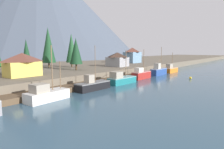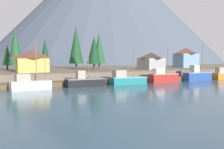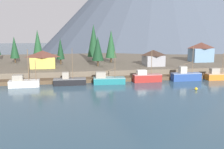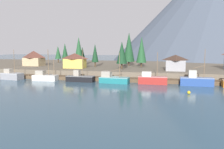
% 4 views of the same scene
% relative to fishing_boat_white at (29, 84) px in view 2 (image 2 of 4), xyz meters
% --- Properties ---
extents(ground_plane, '(400.00, 400.00, 1.00)m').
position_rel_fishing_boat_white_xyz_m(ground_plane, '(21.31, 21.76, -1.63)').
color(ground_plane, '#335166').
extents(dock, '(80.00, 4.00, 1.60)m').
position_rel_fishing_boat_white_xyz_m(dock, '(21.31, 3.75, -0.63)').
color(dock, brown).
rests_on(dock, ground_plane).
extents(shoreline_bank, '(400.00, 56.00, 2.50)m').
position_rel_fishing_boat_white_xyz_m(shoreline_bank, '(21.31, 33.76, 0.12)').
color(shoreline_bank, '#665B4C').
rests_on(shoreline_bank, ground_plane).
extents(mountain_west_peak, '(175.14, 175.14, 89.76)m').
position_rel_fishing_boat_white_xyz_m(mountain_west_peak, '(81.07, 132.05, 43.75)').
color(mountain_west_peak, '#475160').
rests_on(mountain_west_peak, ground_plane).
extents(mountain_central_peak, '(82.81, 82.81, 47.14)m').
position_rel_fishing_boat_white_xyz_m(mountain_central_peak, '(122.45, 156.23, 22.44)').
color(mountain_central_peak, '#475160').
rests_on(mountain_central_peak, ground_plane).
extents(fishing_boat_white, '(7.40, 3.21, 9.24)m').
position_rel_fishing_boat_white_xyz_m(fishing_boat_white, '(0.00, 0.00, 0.00)').
color(fishing_boat_white, silver).
rests_on(fishing_boat_white, ground_plane).
extents(fishing_boat_black, '(8.24, 2.81, 9.36)m').
position_rel_fishing_boat_white_xyz_m(fishing_boat_black, '(11.28, 0.23, -0.10)').
color(fishing_boat_black, black).
rests_on(fishing_boat_black, ground_plane).
extents(fishing_boat_teal, '(8.35, 3.38, 8.48)m').
position_rel_fishing_boat_white_xyz_m(fishing_boat_teal, '(21.15, -0.05, 0.02)').
color(fishing_boat_teal, '#196B70').
rests_on(fishing_boat_teal, ground_plane).
extents(fishing_boat_red, '(7.69, 2.30, 8.59)m').
position_rel_fishing_boat_white_xyz_m(fishing_boat_red, '(31.88, 0.50, 0.15)').
color(fishing_boat_red, maroon).
rests_on(fishing_boat_red, ground_plane).
extents(fishing_boat_blue, '(8.20, 2.39, 9.43)m').
position_rel_fishing_boat_white_xyz_m(fishing_boat_blue, '(43.15, 0.45, 0.23)').
color(fishing_boat_blue, navy).
rests_on(fishing_boat_blue, ground_plane).
extents(fishing_boat_orange, '(6.97, 2.98, 7.50)m').
position_rel_fishing_boat_white_xyz_m(fishing_boat_orange, '(52.68, 0.14, 0.04)').
color(fishing_boat_orange, '#CC6B1E').
rests_on(fishing_boat_orange, ground_plane).
extents(house_yellow, '(7.62, 4.65, 5.29)m').
position_rel_fishing_boat_white_xyz_m(house_yellow, '(3.69, 14.73, 4.08)').
color(house_yellow, gold).
rests_on(house_yellow, shoreline_bank).
extents(house_grey, '(6.18, 6.75, 5.05)m').
position_rel_fishing_boat_white_xyz_m(house_grey, '(38.40, 14.27, 3.95)').
color(house_grey, gray).
rests_on(house_grey, shoreline_bank).
extents(house_blue, '(7.80, 5.80, 6.96)m').
position_rel_fishing_boat_white_xyz_m(house_blue, '(58.69, 21.09, 4.92)').
color(house_blue, '#6689A8').
rests_on(house_blue, shoreline_bank).
extents(conifer_near_left, '(3.76, 3.76, 11.48)m').
position_rel_fishing_boat_white_xyz_m(conifer_near_left, '(1.44, 24.44, 7.94)').
color(conifer_near_left, '#4C3823').
rests_on(conifer_near_left, shoreline_bank).
extents(conifer_mid_right, '(2.80, 2.80, 7.62)m').
position_rel_fishing_boat_white_xyz_m(conifer_mid_right, '(0.25, 31.53, 5.83)').
color(conifer_mid_right, '#4C3823').
rests_on(conifer_mid_right, shoreline_bank).
extents(conifer_back_left, '(2.63, 2.63, 8.80)m').
position_rel_fishing_boat_white_xyz_m(conifer_back_left, '(8.86, 22.45, 6.60)').
color(conifer_back_left, '#4C3823').
rests_on(conifer_back_left, shoreline_bank).
extents(conifer_back_right, '(3.88, 3.88, 11.44)m').
position_rel_fishing_boat_white_xyz_m(conifer_back_right, '(26.41, 25.02, 7.90)').
color(conifer_back_right, '#4C3823').
rests_on(conifer_back_right, shoreline_bank).
extents(conifer_centre, '(3.73, 3.73, 9.39)m').
position_rel_fishing_boat_white_xyz_m(conifer_centre, '(20.59, 16.02, 6.95)').
color(conifer_centre, '#4C3823').
rests_on(conifer_centre, shoreline_bank).
extents(conifer_far_left, '(4.65, 4.65, 13.41)m').
position_rel_fishing_boat_white_xyz_m(conifer_far_left, '(20.79, 30.25, 8.88)').
color(conifer_far_left, '#4C3823').
rests_on(conifer_far_left, shoreline_bank).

